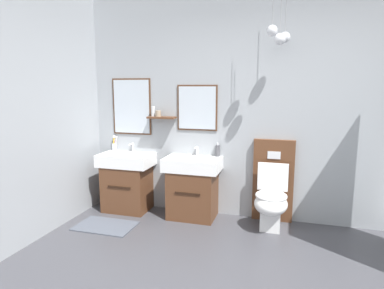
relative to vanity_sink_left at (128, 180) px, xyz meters
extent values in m
cube|color=#999EA3|center=(1.79, 0.26, 1.00)|extent=(4.85, 0.12, 2.80)
cube|color=#4C301E|center=(0.00, 0.19, 0.96)|extent=(0.54, 0.02, 0.74)
cube|color=silver|center=(0.00, 0.18, 0.96)|extent=(0.50, 0.01, 0.70)
cube|color=#4C301E|center=(0.90, 0.19, 0.96)|extent=(0.52, 0.02, 0.57)
cube|color=silver|center=(0.90, 0.18, 0.96)|extent=(0.48, 0.01, 0.53)
cube|color=#56331E|center=(0.45, 0.12, 0.83)|extent=(0.36, 0.14, 0.02)
cylinder|color=silver|center=(0.33, 0.13, 0.91)|extent=(0.05, 0.05, 0.13)
cylinder|color=gray|center=(0.41, 0.11, 0.88)|extent=(0.07, 0.07, 0.08)
cylinder|color=gray|center=(1.88, -0.16, 2.08)|extent=(0.01, 0.01, 0.65)
sphere|color=silver|center=(1.88, -0.16, 1.70)|extent=(0.12, 0.12, 0.12)
cylinder|color=gray|center=(1.93, -0.01, 2.09)|extent=(0.01, 0.01, 0.61)
sphere|color=silver|center=(1.93, -0.01, 1.74)|extent=(0.11, 0.11, 0.11)
sphere|color=silver|center=(1.80, -0.13, 1.79)|extent=(0.12, 0.12, 0.12)
cube|color=#474C56|center=(0.00, -0.59, -0.39)|extent=(0.68, 0.44, 0.01)
cube|color=#56331E|center=(0.00, 0.00, -0.10)|extent=(0.57, 0.45, 0.60)
cube|color=black|center=(0.00, -0.23, -0.03)|extent=(0.31, 0.01, 0.02)
cube|color=white|center=(0.00, 0.00, 0.28)|extent=(0.68, 0.47, 0.16)
cube|color=silver|center=(0.00, -0.03, 0.34)|extent=(0.42, 0.26, 0.03)
cylinder|color=silver|center=(0.00, 0.19, 0.41)|extent=(0.03, 0.03, 0.11)
cylinder|color=silver|center=(0.00, 0.13, 0.46)|extent=(0.02, 0.11, 0.02)
cube|color=#56331E|center=(0.90, 0.00, -0.10)|extent=(0.57, 0.45, 0.60)
cube|color=black|center=(0.90, -0.23, -0.03)|extent=(0.31, 0.01, 0.02)
cube|color=white|center=(0.90, 0.00, 0.28)|extent=(0.68, 0.47, 0.16)
cube|color=silver|center=(0.90, -0.03, 0.34)|extent=(0.42, 0.26, 0.03)
cylinder|color=silver|center=(0.90, 0.19, 0.41)|extent=(0.03, 0.03, 0.11)
cylinder|color=silver|center=(0.90, 0.13, 0.46)|extent=(0.02, 0.11, 0.02)
cube|color=#56331E|center=(1.86, 0.18, 0.10)|extent=(0.48, 0.10, 1.00)
cube|color=silver|center=(1.86, 0.13, 0.42)|extent=(0.15, 0.01, 0.09)
cube|color=white|center=(1.86, -0.08, -0.23)|extent=(0.22, 0.30, 0.34)
ellipsoid|color=white|center=(1.86, -0.16, -0.08)|extent=(0.37, 0.46, 0.24)
torus|color=white|center=(1.86, -0.16, 0.02)|extent=(0.35, 0.35, 0.04)
cube|color=white|center=(1.86, 0.06, 0.18)|extent=(0.35, 0.03, 0.33)
cylinder|color=silver|center=(-0.26, 0.16, 0.41)|extent=(0.07, 0.07, 0.09)
cylinder|color=white|center=(-0.24, 0.16, 0.46)|extent=(0.04, 0.02, 0.16)
cube|color=white|center=(-0.23, 0.17, 0.54)|extent=(0.02, 0.02, 0.03)
cylinder|color=purple|center=(-0.26, 0.18, 0.47)|extent=(0.04, 0.01, 0.17)
cube|color=white|center=(-0.27, 0.17, 0.55)|extent=(0.02, 0.02, 0.03)
cylinder|color=yellow|center=(-0.28, 0.16, 0.46)|extent=(0.02, 0.01, 0.17)
cube|color=white|center=(-0.27, 0.16, 0.55)|extent=(0.01, 0.02, 0.03)
cylinder|color=yellow|center=(-0.26, 0.15, 0.47)|extent=(0.03, 0.03, 0.17)
cube|color=white|center=(-0.25, 0.16, 0.55)|extent=(0.02, 0.02, 0.03)
cylinder|color=#4C4C51|center=(1.17, 0.17, 0.43)|extent=(0.06, 0.06, 0.14)
cylinder|color=silver|center=(1.17, 0.17, 0.52)|extent=(0.02, 0.02, 0.04)
camera|label=1|loc=(2.03, -3.87, 1.22)|focal=31.45mm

